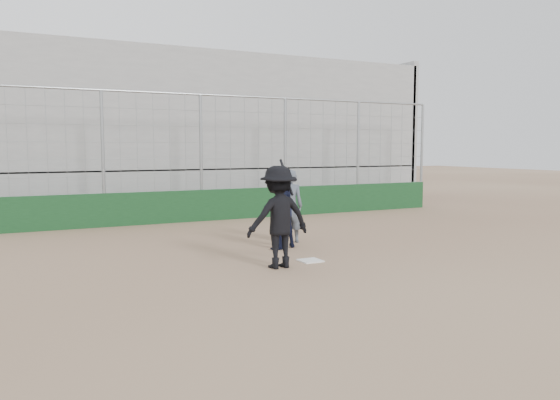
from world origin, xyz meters
name	(u,v)px	position (x,y,z in m)	size (l,w,h in m)	color
ground	(310,261)	(0.00, 0.00, 0.00)	(90.00, 90.00, 0.00)	brown
home_plate	(310,261)	(0.00, 0.00, 0.01)	(0.44, 0.44, 0.02)	white
backstop	(202,191)	(0.00, 7.00, 0.96)	(18.10, 0.25, 4.04)	#113618
bleachers	(161,133)	(0.00, 11.95, 2.92)	(20.25, 6.70, 6.98)	gray
batter_at_plate	(278,217)	(-0.85, -0.23, 1.00)	(1.30, 0.82, 2.11)	black
catcher_crouched	(279,222)	(0.05, 1.52, 0.63)	(1.08, 0.95, 1.25)	black
umpire	(290,210)	(0.66, 2.19, 0.81)	(0.66, 0.43, 1.62)	#4B5460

